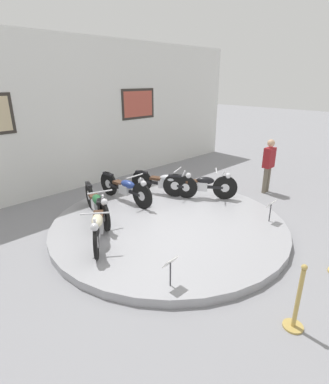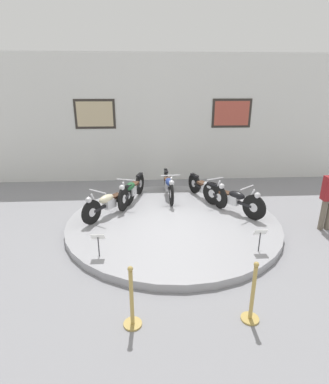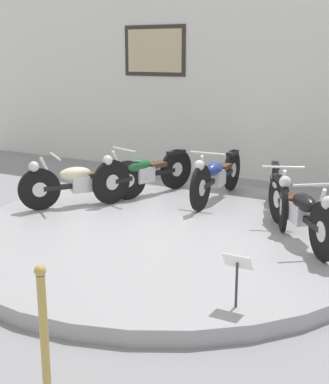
{
  "view_description": "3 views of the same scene",
  "coord_description": "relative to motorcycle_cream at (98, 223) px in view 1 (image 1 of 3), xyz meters",
  "views": [
    {
      "loc": [
        -4.43,
        -4.36,
        3.24
      ],
      "look_at": [
        0.16,
        0.3,
        0.75
      ],
      "focal_mm": 28.0,
      "sensor_mm": 36.0,
      "label": 1
    },
    {
      "loc": [
        -0.63,
        -6.89,
        3.41
      ],
      "look_at": [
        -0.22,
        0.03,
        0.9
      ],
      "focal_mm": 28.0,
      "sensor_mm": 36.0,
      "label": 2
    },
    {
      "loc": [
        3.19,
        -5.76,
        2.36
      ],
      "look_at": [
        -0.05,
        0.05,
        0.64
      ],
      "focal_mm": 50.0,
      "sensor_mm": 36.0,
      "label": 3
    }
  ],
  "objects": [
    {
      "name": "stanchion_post_left_of_entry",
      "position": [
        0.74,
        -3.69,
        -0.2
      ],
      "size": [
        0.28,
        0.28,
        1.02
      ],
      "color": "tan",
      "rests_on": "ground_plane"
    },
    {
      "name": "visitor_standing",
      "position": [
        5.35,
        -0.82,
        0.36
      ],
      "size": [
        0.36,
        0.22,
        1.61
      ],
      "color": "#6B6051",
      "rests_on": "ground_plane"
    },
    {
      "name": "display_platform",
      "position": [
        1.63,
        -0.37,
        -0.46
      ],
      "size": [
        5.31,
        5.31,
        0.17
      ],
      "primitive_type": "cylinder",
      "color": "#99999E",
      "rests_on": "ground_plane"
    },
    {
      "name": "info_placard_front_left",
      "position": [
        0.01,
        -2.01,
        -0.01
      ],
      "size": [
        0.26,
        0.11,
        0.51
      ],
      "color": "#333338",
      "rests_on": "display_platform"
    },
    {
      "name": "ground_plane",
      "position": [
        1.63,
        -0.37,
        -0.54
      ],
      "size": [
        60.0,
        60.0,
        0.0
      ],
      "primitive_type": "plane",
      "color": "gray"
    },
    {
      "name": "info_placard_front_centre",
      "position": [
        3.25,
        -2.01,
        -0.01
      ],
      "size": [
        0.26,
        0.11,
        0.51
      ],
      "color": "#333338",
      "rests_on": "display_platform"
    },
    {
      "name": "motorcycle_blue",
      "position": [
        1.63,
        1.23,
        0.02
      ],
      "size": [
        0.54,
        2.02,
        0.81
      ],
      "color": "black",
      "rests_on": "display_platform"
    },
    {
      "name": "motorcycle_cream",
      "position": [
        0.0,
        0.0,
        0.0
      ],
      "size": [
        1.2,
        1.62,
        0.78
      ],
      "color": "black",
      "rests_on": "display_platform"
    },
    {
      "name": "motorcycle_black",
      "position": [
        3.26,
        0.0,
        0.02
      ],
      "size": [
        1.27,
        1.62,
        0.8
      ],
      "color": "black",
      "rests_on": "display_platform"
    },
    {
      "name": "motorcycle_silver",
      "position": [
        2.73,
        0.87,
        0.01
      ],
      "size": [
        0.81,
        1.85,
        0.79
      ],
      "color": "black",
      "rests_on": "display_platform"
    },
    {
      "name": "motorcycle_green",
      "position": [
        0.54,
        0.88,
        0.02
      ],
      "size": [
        0.73,
        1.94,
        0.81
      ],
      "color": "black",
      "rests_on": "display_platform"
    },
    {
      "name": "back_wall",
      "position": [
        1.63,
        3.6,
        1.66
      ],
      "size": [
        14.0,
        0.22,
        4.4
      ],
      "color": "silver",
      "rests_on": "ground_plane"
    }
  ]
}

